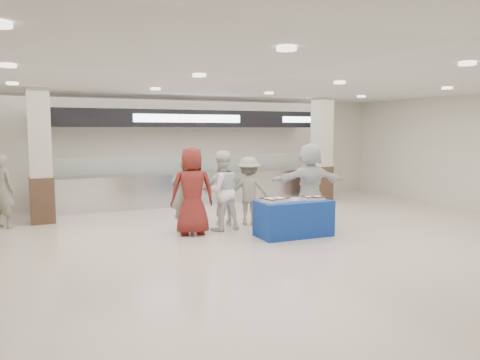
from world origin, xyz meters
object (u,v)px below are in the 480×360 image
soldier_a (185,194)px  soldier_bg (2,191)px  sheet_cake_left (275,199)px  sheet_cake_right (313,197)px  civilian_maroon (192,191)px  chef_tall (221,191)px  soldier_b (249,191)px  civilian_white (310,183)px  chef_short (225,192)px  display_table (294,218)px  cupcake_tray (293,199)px

soldier_a → soldier_bg: size_ratio=0.97×
sheet_cake_left → sheet_cake_right: sheet_cake_left is taller
civilian_maroon → chef_tall: (0.73, 0.17, -0.05)m
soldier_b → civilian_white: bearing=-174.5°
sheet_cake_left → soldier_b: (0.11, 1.45, -0.00)m
civilian_maroon → soldier_bg: size_ratio=1.10×
sheet_cake_right → soldier_a: soldier_a is taller
sheet_cake_left → civilian_maroon: (-1.45, 0.99, 0.14)m
sheet_cake_left → soldier_bg: soldier_bg is taller
chef_short → soldier_b: (0.54, -0.14, 0.00)m
display_table → chef_short: chef_short is taller
chef_tall → civilian_white: size_ratio=0.92×
cupcake_tray → soldier_b: (-0.30, 1.48, 0.02)m
civilian_maroon → soldier_b: bearing=-153.0°
display_table → chef_short: 1.88m
cupcake_tray → civilian_white: size_ratio=0.20×
cupcake_tray → civilian_white: (1.08, 1.01, 0.18)m
sheet_cake_left → soldier_b: bearing=85.8°
soldier_a → sheet_cake_right: bearing=152.3°
soldier_a → cupcake_tray: bearing=146.6°
chef_short → civilian_white: (1.92, -0.61, 0.17)m
chef_short → civilian_white: bearing=176.9°
sheet_cake_right → civilian_maroon: size_ratio=0.24×
civilian_maroon → civilian_white: (2.93, -0.00, 0.02)m
sheet_cake_left → display_table: bearing=-2.1°
display_table → sheet_cake_right: bearing=-2.7°
display_table → civilian_maroon: 2.21m
civilian_maroon → soldier_b: 1.63m
sheet_cake_left → chef_tall: size_ratio=0.33×
chef_tall → soldier_b: (0.83, 0.29, -0.09)m
chef_tall → civilian_white: 2.22m
cupcake_tray → soldier_bg: bearing=147.7°
sheet_cake_left → cupcake_tray: bearing=-4.3°
sheet_cake_right → civilian_maroon: bearing=156.2°
sheet_cake_left → soldier_a: soldier_a is taller
sheet_cake_right → chef_tall: chef_tall is taller
display_table → civilian_white: civilian_white is taller
soldier_a → civilian_white: (2.97, -0.42, 0.14)m
sheet_cake_right → soldier_bg: size_ratio=0.26×
soldier_b → civilian_maroon: bearing=41.0°
civilian_maroon → chef_tall: 0.75m
civilian_maroon → cupcake_tray: bearing=161.6°
soldier_bg → chef_short: bearing=-160.7°
civilian_maroon → soldier_b: size_ratio=1.18×
soldier_a → soldier_bg: (-3.65, 2.07, 0.03)m
chef_tall → civilian_white: civilian_white is taller
cupcake_tray → civilian_maroon: bearing=151.3°
soldier_b → civilian_white: (1.38, -0.47, 0.16)m
soldier_bg → soldier_a: bearing=-168.4°
chef_short → soldier_bg: bearing=-7.3°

